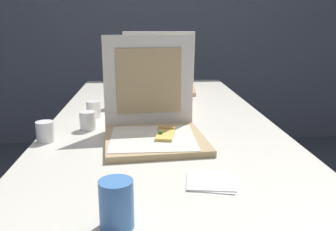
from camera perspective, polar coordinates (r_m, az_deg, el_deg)
wall_back at (r=3.59m, az=-2.78°, el=16.54°), size 10.00×0.10×2.60m
table at (r=1.62m, az=-1.09°, el=-2.24°), size 0.94×2.15×0.75m
pizza_box_front at (r=1.33m, az=-2.21°, el=-1.57°), size 0.38×0.38×0.37m
pizza_box_middle at (r=1.83m, az=-1.94°, el=2.94°), size 0.39×0.39×0.37m
pizza_box_back at (r=2.28m, az=-0.23°, el=5.25°), size 0.38×0.38×0.35m
cup_white_mid at (r=1.68m, az=-11.42°, el=0.97°), size 0.06×0.06×0.07m
cup_white_near_center at (r=1.49m, az=-12.30°, el=-0.79°), size 0.06×0.06×0.07m
cup_white_near_left at (r=1.38m, az=-18.47°, el=-2.38°), size 0.06×0.06×0.07m
cup_printed_front at (r=0.79m, az=-7.97°, el=-13.41°), size 0.07×0.07×0.10m
napkin_pile at (r=1.01m, az=6.76°, el=-10.09°), size 0.15×0.15×0.01m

